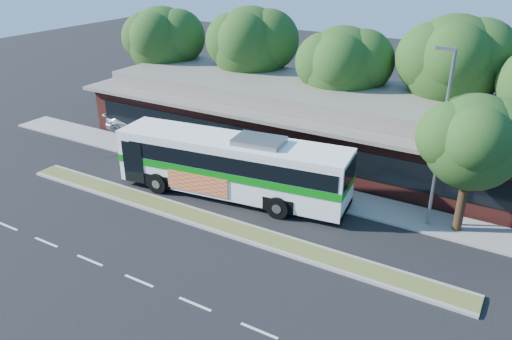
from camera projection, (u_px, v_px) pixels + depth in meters
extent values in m
plane|color=black|center=(207.00, 229.00, 25.40)|extent=(120.00, 120.00, 0.00)
cube|color=#535C27|center=(213.00, 222.00, 25.84)|extent=(26.00, 1.10, 0.15)
cube|color=gray|center=(268.00, 181.00, 30.39)|extent=(44.00, 2.60, 0.12)
cube|color=black|center=(101.00, 118.00, 41.55)|extent=(14.00, 12.00, 0.01)
cube|color=#511E19|center=(314.00, 126.00, 34.93)|extent=(32.00, 10.00, 3.20)
cube|color=slate|center=(315.00, 102.00, 34.21)|extent=(33.20, 11.20, 0.24)
cube|color=slate|center=(316.00, 93.00, 33.95)|extent=(30.00, 8.00, 1.00)
cube|color=black|center=(281.00, 148.00, 30.94)|extent=(30.00, 0.06, 1.60)
cylinder|color=slate|center=(440.00, 145.00, 23.80)|extent=(0.16, 0.16, 9.00)
cube|color=slate|center=(446.00, 49.00, 22.12)|extent=(0.90, 0.18, 0.14)
cylinder|color=black|center=(166.00, 86.00, 43.26)|extent=(0.44, 0.44, 3.99)
sphere|color=#123613|center=(163.00, 42.00, 41.71)|extent=(5.80, 5.80, 5.80)
sphere|color=#123613|center=(178.00, 37.00, 41.26)|extent=(4.52, 4.52, 4.52)
cylinder|color=black|center=(251.00, 95.00, 40.31)|extent=(0.44, 0.44, 4.20)
sphere|color=#123613|center=(251.00, 46.00, 38.69)|extent=(6.00, 6.00, 6.00)
sphere|color=#123613|center=(269.00, 40.00, 38.22)|extent=(4.68, 4.68, 4.68)
cylinder|color=black|center=(339.00, 116.00, 35.91)|extent=(0.44, 0.44, 3.78)
sphere|color=#123613|center=(342.00, 67.00, 34.43)|extent=(5.60, 5.60, 5.60)
sphere|color=#123613|center=(362.00, 61.00, 33.99)|extent=(4.37, 4.37, 4.37)
cylinder|color=black|center=(443.00, 125.00, 33.34)|extent=(0.44, 0.44, 4.41)
sphere|color=#123613|center=(453.00, 64.00, 31.65)|extent=(6.20, 6.20, 6.20)
sphere|color=#123613|center=(479.00, 57.00, 31.16)|extent=(4.84, 4.84, 4.84)
cube|color=white|center=(232.00, 165.00, 28.01)|extent=(13.58, 4.51, 3.07)
cube|color=black|center=(237.00, 156.00, 27.63)|extent=(12.53, 4.43, 0.92)
cube|color=white|center=(231.00, 142.00, 27.43)|extent=(13.61, 4.54, 0.29)
cube|color=#057F10|center=(232.00, 166.00, 28.05)|extent=(13.66, 4.59, 0.42)
cube|color=black|center=(132.00, 142.00, 30.25)|extent=(0.38, 2.48, 1.90)
cube|color=black|center=(350.00, 173.00, 25.31)|extent=(0.36, 2.31, 1.23)
cube|color=#EC454E|center=(197.00, 184.00, 27.64)|extent=(3.75, 0.54, 1.11)
cube|color=slate|center=(259.00, 141.00, 26.71)|extent=(2.87, 2.10, 0.33)
cylinder|color=black|center=(158.00, 183.00, 28.85)|extent=(1.26, 0.55, 1.22)
cylinder|color=black|center=(183.00, 165.00, 31.18)|extent=(1.26, 0.55, 1.22)
cylinder|color=black|center=(278.00, 207.00, 26.19)|extent=(1.26, 0.55, 1.22)
cylinder|color=black|center=(295.00, 186.00, 28.52)|extent=(1.26, 0.55, 1.22)
imported|color=#B0B1B7|center=(139.00, 123.00, 37.97)|extent=(5.46, 2.93, 1.50)
cylinder|color=black|center=(462.00, 201.00, 24.46)|extent=(0.44, 0.44, 3.46)
sphere|color=#123613|center=(473.00, 142.00, 23.18)|extent=(4.57, 4.57, 4.57)
sphere|color=#123613|center=(500.00, 137.00, 22.82)|extent=(3.56, 3.56, 3.56)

